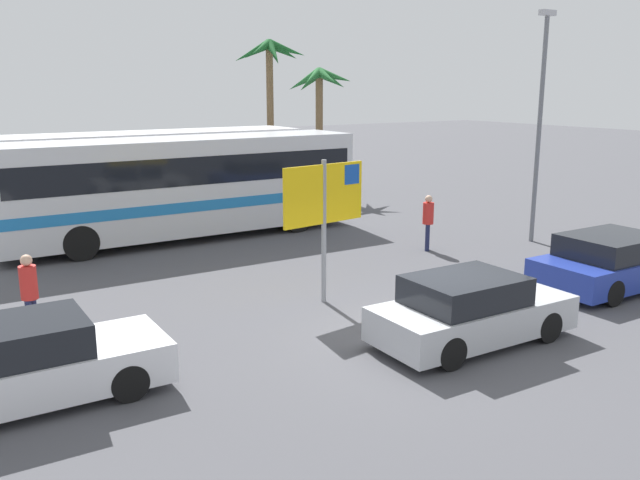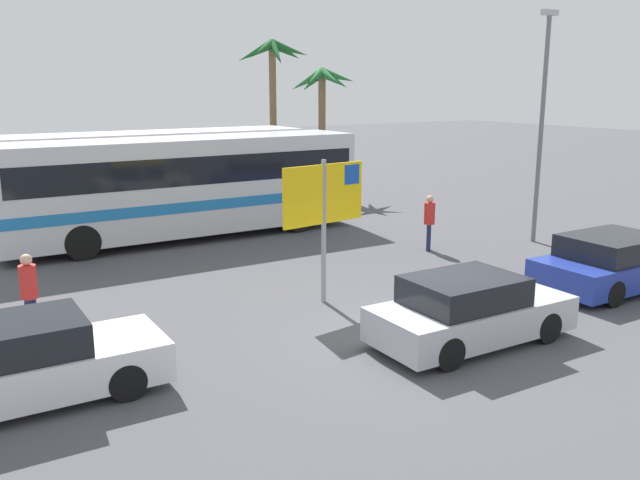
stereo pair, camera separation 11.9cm
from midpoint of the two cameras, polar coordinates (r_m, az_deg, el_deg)
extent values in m
plane|color=#4C4C51|center=(13.09, 8.42, -8.45)|extent=(120.00, 120.00, 0.00)
cube|color=silver|center=(21.49, -11.68, 4.64)|extent=(11.23, 2.40, 2.90)
cube|color=black|center=(21.42, -11.74, 6.10)|extent=(10.78, 2.43, 0.84)
cube|color=#1E70B7|center=(21.57, -11.61, 3.31)|extent=(11.11, 2.43, 0.32)
cylinder|color=black|center=(24.06, -4.70, 2.79)|extent=(1.00, 0.28, 1.00)
cylinder|color=black|center=(22.21, -2.12, 1.97)|extent=(1.00, 0.28, 1.00)
cylinder|color=black|center=(21.79, -21.12, 0.87)|extent=(1.00, 0.28, 1.00)
cylinder|color=black|center=(19.72, -19.85, -0.23)|extent=(1.00, 0.28, 1.00)
cube|color=white|center=(24.39, -14.75, 5.46)|extent=(11.23, 2.40, 2.90)
cube|color=black|center=(24.33, -14.82, 6.74)|extent=(10.78, 2.43, 0.84)
cube|color=#1E70B7|center=(24.46, -14.68, 4.28)|extent=(11.11, 2.43, 0.32)
cylinder|color=black|center=(26.79, -8.21, 3.75)|extent=(1.00, 0.28, 1.00)
cylinder|color=black|center=(24.87, -6.16, 3.09)|extent=(1.00, 0.28, 1.00)
cylinder|color=black|center=(24.82, -23.01, 2.10)|extent=(1.00, 0.28, 1.00)
cylinder|color=black|center=(22.73, -22.08, 1.26)|extent=(1.00, 0.28, 1.00)
cylinder|color=gray|center=(14.75, 0.10, 0.66)|extent=(0.11, 0.11, 3.20)
cube|color=yellow|center=(14.59, 0.10, 3.92)|extent=(2.19, 0.36, 1.30)
cube|color=#1447A8|center=(15.07, 2.43, 5.62)|extent=(0.45, 0.13, 0.44)
cube|color=#23389E|center=(17.59, 23.73, -2.17)|extent=(4.32, 1.91, 0.64)
cube|color=black|center=(17.25, 23.41, -0.43)|extent=(2.25, 1.75, 0.52)
cylinder|color=black|center=(19.18, 23.82, -1.55)|extent=(0.60, 0.16, 0.60)
cylinder|color=black|center=(17.09, 18.73, -2.81)|extent=(0.60, 0.16, 0.60)
cylinder|color=black|center=(16.10, 23.49, -4.17)|extent=(0.60, 0.16, 0.60)
cube|color=silver|center=(11.34, -23.49, -10.28)|extent=(4.05, 1.70, 0.64)
cube|color=black|center=(11.11, -25.00, -7.69)|extent=(2.12, 1.54, 0.52)
cylinder|color=black|center=(12.28, -18.11, -8.95)|extent=(0.60, 0.17, 0.60)
cylinder|color=black|center=(10.94, -16.20, -11.60)|extent=(0.60, 0.17, 0.60)
cube|color=#B7BABF|center=(13.03, 12.60, -6.46)|extent=(3.98, 1.73, 0.64)
cube|color=black|center=(12.69, 11.96, -4.20)|extent=(2.08, 1.57, 0.52)
cylinder|color=black|center=(14.42, 13.99, -5.39)|extent=(0.60, 0.17, 0.60)
cylinder|color=black|center=(13.47, 18.62, -7.03)|extent=(0.60, 0.17, 0.60)
cylinder|color=black|center=(12.87, 6.22, -7.34)|extent=(0.60, 0.17, 0.60)
cylinder|color=black|center=(11.79, 10.81, -9.46)|extent=(0.60, 0.17, 0.60)
cylinder|color=#1E2347|center=(20.04, 8.95, 0.30)|extent=(0.13, 0.13, 0.80)
cylinder|color=#1E2347|center=(19.87, 8.95, 0.19)|extent=(0.13, 0.13, 0.80)
cylinder|color=red|center=(19.81, 9.02, 2.26)|extent=(0.32, 0.32, 0.63)
sphere|color=tan|center=(19.74, 9.07, 3.47)|extent=(0.22, 0.22, 0.22)
cylinder|color=#1E2347|center=(14.10, -23.35, -6.07)|extent=(0.13, 0.13, 0.81)
cylinder|color=#1E2347|center=(13.95, -23.67, -6.30)|extent=(0.13, 0.13, 0.81)
cylinder|color=red|center=(13.82, -23.78, -3.33)|extent=(0.32, 0.32, 0.64)
sphere|color=tan|center=(13.71, -23.95, -1.59)|extent=(0.22, 0.22, 0.22)
cylinder|color=slate|center=(21.50, 17.96, 8.67)|extent=(0.14, 0.14, 6.71)
cube|color=#B2B2B7|center=(21.55, 18.64, 17.85)|extent=(0.56, 0.20, 0.16)
cylinder|color=brown|center=(31.35, -4.35, 10.12)|extent=(0.32, 0.32, 6.37)
cone|color=#195623|center=(31.84, -3.27, 15.72)|extent=(1.81, 0.73, 1.02)
cone|color=#195623|center=(32.06, -4.06, 15.50)|extent=(1.52, 1.53, 1.21)
cone|color=#195623|center=(31.93, -5.50, 15.71)|extent=(0.92, 1.82, 0.99)
cone|color=#195623|center=(31.36, -5.91, 15.59)|extent=(1.73, 1.22, 1.15)
cone|color=#195623|center=(30.62, -5.16, 15.90)|extent=(1.69, 1.39, 0.93)
cone|color=#195623|center=(30.60, -4.10, 15.69)|extent=(0.86, 1.79, 1.15)
cone|color=#195623|center=(31.15, -2.94, 15.87)|extent=(1.60, 1.52, 0.94)
cylinder|color=brown|center=(29.91, -0.18, 8.80)|extent=(0.32, 0.32, 5.10)
cone|color=#23662D|center=(30.23, 0.90, 13.45)|extent=(1.56, 0.52, 1.03)
cone|color=#23662D|center=(30.54, -0.05, 13.60)|extent=(1.30, 1.50, 0.89)
cone|color=#23662D|center=(30.31, -1.00, 13.32)|extent=(0.68, 1.56, 1.15)
cone|color=#23662D|center=(29.82, -1.47, 13.37)|extent=(1.53, 1.15, 1.11)
cone|color=#23662D|center=(29.17, -0.73, 13.66)|extent=(1.52, 1.26, 0.86)
cone|color=#23662D|center=(29.19, 0.47, 13.69)|extent=(0.59, 1.59, 0.83)
cone|color=#23662D|center=(29.59, 1.17, 13.71)|extent=(1.29, 1.51, 0.81)
camera|label=1|loc=(0.06, -90.22, -0.05)|focal=37.62mm
camera|label=2|loc=(0.06, 89.78, 0.05)|focal=37.62mm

